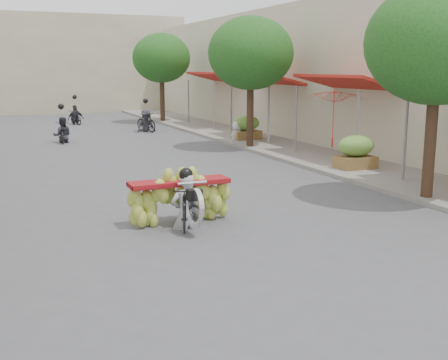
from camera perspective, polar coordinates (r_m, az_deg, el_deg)
ground at (r=8.47m, az=11.12°, el=-11.35°), size 120.00×120.00×0.00m
sidewalk_right at (r=24.51m, az=4.99°, el=3.85°), size 4.00×60.00×0.12m
shophouse_row_right at (r=26.24m, az=15.99°, el=10.40°), size 9.77×40.00×6.00m
far_building at (r=44.64m, az=-17.77°, el=11.15°), size 20.00×6.00×7.00m
street_tree_near at (r=14.37m, az=20.86°, el=12.80°), size 3.40×3.40×5.25m
street_tree_mid at (r=22.69m, az=2.72°, el=12.71°), size 3.40×3.40×5.25m
street_tree_far at (r=33.89m, az=-6.37°, el=12.20°), size 3.40×3.40×5.25m
produce_crate_mid at (r=18.12m, az=13.25°, el=3.03°), size 1.20×0.88×1.16m
produce_crate_far at (r=24.96m, az=2.30°, el=5.53°), size 1.20×0.88×1.16m
banana_motorbike at (r=11.63m, az=-4.22°, el=-1.24°), size 2.20×1.77×2.11m
market_umbrella at (r=18.85m, az=11.21°, el=9.12°), size 2.61×2.61×1.95m
pedestrian at (r=24.73m, az=1.41°, el=6.07°), size 0.95×0.73×1.69m
bg_motorbike_a at (r=25.65m, az=-16.14°, el=5.35°), size 0.85×1.59×1.95m
bg_motorbike_b at (r=29.09m, az=-7.94°, el=6.50°), size 1.17×1.84×1.95m
bg_motorbike_c at (r=33.73m, az=-14.88°, el=6.89°), size 1.06×1.49×1.95m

